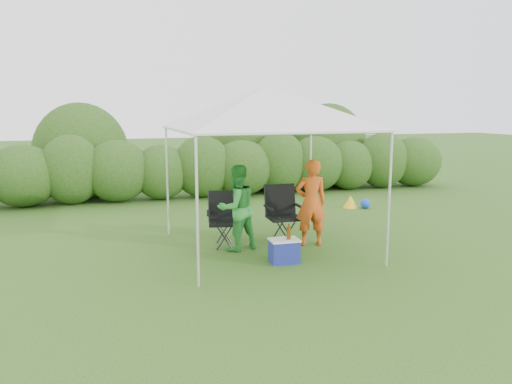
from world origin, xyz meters
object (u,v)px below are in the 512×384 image
object	(u,v)px
canopy	(266,108)
chair_right	(282,210)
chair_left	(224,215)
woman	(237,208)
cooler	(284,251)
man	(311,203)

from	to	relation	value
canopy	chair_right	world-z (taller)	canopy
chair_left	woman	size ratio (longest dim) A/B	0.65
chair_right	cooler	xyz separation A→B (m)	(-0.45, -1.27, -0.40)
chair_right	cooler	bearing A→B (deg)	-107.00
man	cooler	size ratio (longest dim) A/B	3.29
canopy	chair_left	world-z (taller)	canopy
woman	cooler	bearing A→B (deg)	102.27
canopy	man	xyz separation A→B (m)	(0.85, -0.01, -1.68)
man	woman	size ratio (longest dim) A/B	1.05
canopy	chair_right	xyz separation A→B (m)	(0.47, 0.44, -1.86)
chair_right	chair_left	world-z (taller)	chair_right
chair_right	chair_left	xyz separation A→B (m)	(-1.11, 0.05, -0.04)
canopy	woman	bearing A→B (deg)	167.38
cooler	chair_left	bearing A→B (deg)	118.88
chair_left	cooler	size ratio (longest dim) A/B	2.05
canopy	man	size ratio (longest dim) A/B	1.97
canopy	chair_left	size ratio (longest dim) A/B	3.16
woman	man	bearing A→B (deg)	158.32
canopy	chair_left	bearing A→B (deg)	142.82
chair_left	cooler	distance (m)	1.52
canopy	cooler	world-z (taller)	canopy
man	chair_left	bearing A→B (deg)	-9.33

